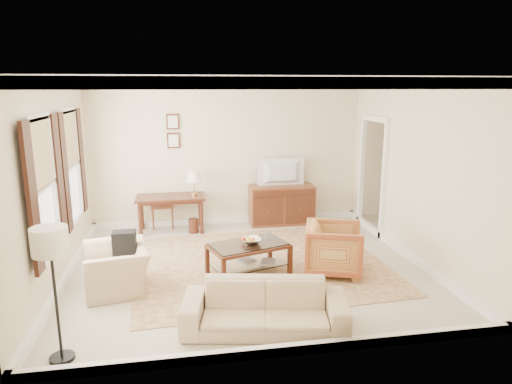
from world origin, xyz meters
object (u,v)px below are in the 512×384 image
object	(u,v)px
writing_desk	(171,202)
coffee_table	(248,251)
sideboard	(282,205)
striped_armchair	(334,246)
tv	(282,164)
club_armchair	(116,261)
sofa	(265,300)

from	to	relation	value
writing_desk	coffee_table	size ratio (longest dim) A/B	1.00
sideboard	striped_armchair	size ratio (longest dim) A/B	1.55
sideboard	coffee_table	bearing A→B (deg)	-113.68
sideboard	coffee_table	xyz separation A→B (m)	(-1.09, -2.48, -0.03)
writing_desk	tv	size ratio (longest dim) A/B	1.44
writing_desk	coffee_table	distance (m)	2.62
coffee_table	club_armchair	xyz separation A→B (m)	(-1.90, -0.21, 0.05)
sideboard	striped_armchair	world-z (taller)	striped_armchair
sideboard	tv	distance (m)	0.86
sideboard	tv	world-z (taller)	tv
sideboard	striped_armchair	xyz separation A→B (m)	(0.20, -2.65, 0.02)
club_armchair	sofa	world-z (taller)	club_armchair
tv	coffee_table	xyz separation A→B (m)	(-1.09, -2.46, -0.89)
writing_desk	coffee_table	world-z (taller)	writing_desk
coffee_table	striped_armchair	world-z (taller)	striped_armchair
tv	club_armchair	bearing A→B (deg)	41.84
striped_armchair	club_armchair	size ratio (longest dim) A/B	0.88
writing_desk	sideboard	xyz separation A→B (m)	(2.25, 0.14, -0.20)
coffee_table	sofa	size ratio (longest dim) A/B	0.69
writing_desk	sofa	xyz separation A→B (m)	(1.10, -3.97, -0.23)
coffee_table	striped_armchair	size ratio (longest dim) A/B	1.54
tv	club_armchair	world-z (taller)	tv
club_armchair	sofa	distance (m)	2.32
sideboard	club_armchair	bearing A→B (deg)	-137.94
writing_desk	club_armchair	world-z (taller)	club_armchair
club_armchair	striped_armchair	bearing A→B (deg)	80.26
sideboard	coffee_table	distance (m)	2.71
sideboard	sofa	bearing A→B (deg)	-105.64
club_armchair	coffee_table	bearing A→B (deg)	85.94
tv	sofa	xyz separation A→B (m)	(-1.15, -4.09, -0.90)
tv	striped_armchair	distance (m)	2.77
tv	striped_armchair	world-z (taller)	tv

